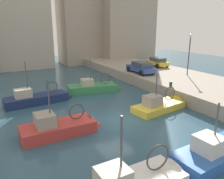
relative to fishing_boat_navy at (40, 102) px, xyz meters
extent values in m
plane|color=#2D5166|center=(4.26, -6.90, -0.11)|extent=(80.00, 80.00, 0.00)
cube|color=#9E9384|center=(15.76, -6.90, 0.49)|extent=(9.00, 56.00, 1.20)
cube|color=navy|center=(-0.30, -0.02, -0.11)|extent=(5.70, 2.17, 1.55)
cone|color=navy|center=(2.84, 0.21, -0.11)|extent=(1.01, 1.65, 1.58)
cube|color=#B2A893|center=(-0.30, -0.02, 0.59)|extent=(5.46, 2.01, 0.08)
cube|color=#B7AD99|center=(-1.40, -0.11, 1.04)|extent=(1.51, 1.15, 0.82)
cylinder|color=#4C4C51|center=(-0.97, -0.07, 2.24)|extent=(0.10, 0.10, 3.30)
torus|color=#3F3833|center=(1.26, 0.09, 1.25)|extent=(1.10, 0.16, 1.10)
sphere|color=white|center=(-2.04, 0.82, 0.12)|extent=(0.32, 0.32, 0.32)
cube|color=#BC3833|center=(-0.18, -7.15, -0.11)|extent=(4.80, 2.06, 1.54)
cone|color=#BC3833|center=(2.56, -7.11, -0.11)|extent=(0.92, 1.81, 1.79)
cube|color=#B2A893|center=(-0.18, -7.15, 0.58)|extent=(4.61, 1.89, 0.08)
cube|color=gray|center=(-1.00, -7.16, 1.06)|extent=(1.22, 1.44, 0.87)
cylinder|color=#4C4C51|center=(-0.64, -7.15, 2.14)|extent=(0.10, 0.10, 3.10)
torus|color=#3F3833|center=(1.16, -7.13, 1.24)|extent=(1.09, 0.09, 1.09)
sphere|color=white|center=(-1.63, -6.07, 0.12)|extent=(0.32, 0.32, 0.32)
cube|color=#388951|center=(5.88, 1.13, -0.11)|extent=(5.51, 2.92, 1.52)
cone|color=#388951|center=(8.79, 0.57, -0.11)|extent=(1.22, 1.92, 1.78)
cube|color=#9E7A51|center=(5.88, 1.13, 0.58)|extent=(5.27, 2.73, 0.08)
cube|color=#B7AD99|center=(5.32, 1.23, 0.97)|extent=(1.48, 1.40, 0.71)
cylinder|color=#4C4C51|center=(5.70, 1.16, 1.98)|extent=(0.10, 0.10, 2.81)
torus|color=#3F3833|center=(7.32, 0.85, 1.28)|extent=(1.19, 0.30, 1.20)
sphere|color=white|center=(4.54, 2.49, 0.12)|extent=(0.32, 0.32, 0.32)
cube|color=#2D60B7|center=(6.49, -14.03, -0.11)|extent=(5.07, 2.36, 1.22)
cube|color=#9E7A51|center=(6.49, -14.03, 0.44)|extent=(4.86, 2.18, 0.08)
cube|color=beige|center=(5.93, -14.06, 0.93)|extent=(1.41, 1.41, 0.91)
cylinder|color=#4C4C51|center=(6.33, -14.04, 1.79)|extent=(0.10, 0.10, 2.71)
sphere|color=white|center=(4.93, -12.98, 0.07)|extent=(0.32, 0.32, 0.32)
cone|color=white|center=(3.93, -14.02, -0.11)|extent=(0.96, 1.75, 1.72)
cube|color=#B7AD99|center=(0.17, -14.14, 0.94)|extent=(1.32, 1.19, 0.94)
cylinder|color=#4C4C51|center=(0.56, -14.13, 2.02)|extent=(0.10, 0.10, 3.18)
torus|color=#3F3833|center=(2.52, -14.06, 1.19)|extent=(1.29, 0.12, 1.29)
cube|color=gold|center=(8.61, -6.82, -0.11)|extent=(5.00, 2.58, 1.15)
cone|color=gold|center=(11.32, -6.44, -0.11)|extent=(1.13, 1.85, 1.74)
cube|color=#B2A893|center=(8.61, -6.82, 0.41)|extent=(4.79, 2.40, 0.08)
cube|color=gray|center=(7.79, -6.94, 0.90)|extent=(1.50, 1.27, 0.90)
cylinder|color=#4C4C51|center=(8.20, -6.88, 1.78)|extent=(0.10, 0.10, 2.74)
torus|color=#3F3833|center=(9.93, -6.64, 1.15)|extent=(1.25, 0.25, 1.25)
sphere|color=white|center=(7.04, -5.97, 0.06)|extent=(0.32, 0.32, 0.32)
cube|color=#334C9E|center=(13.00, 2.16, 1.65)|extent=(1.96, 4.36, 0.57)
cube|color=#384756|center=(12.99, 1.94, 2.22)|extent=(1.68, 2.46, 0.57)
cylinder|color=black|center=(12.15, 3.65, 1.41)|extent=(0.24, 0.65, 0.64)
cylinder|color=black|center=(13.96, 3.59, 1.41)|extent=(0.24, 0.65, 0.64)
cylinder|color=black|center=(12.05, 0.73, 1.41)|extent=(0.24, 0.65, 0.64)
cylinder|color=black|center=(13.85, 0.67, 1.41)|extent=(0.24, 0.65, 0.64)
cube|color=gold|center=(17.90, 4.99, 1.62)|extent=(1.92, 4.04, 0.52)
cube|color=#384756|center=(17.89, 4.80, 2.14)|extent=(1.60, 2.30, 0.51)
cylinder|color=black|center=(17.19, 6.39, 1.41)|extent=(0.27, 0.65, 0.64)
cylinder|color=black|center=(18.82, 6.26, 1.41)|extent=(0.27, 0.65, 0.64)
cylinder|color=black|center=(16.99, 3.72, 1.41)|extent=(0.27, 0.65, 0.64)
cylinder|color=black|center=(18.62, 3.60, 1.41)|extent=(0.27, 0.65, 0.64)
cylinder|color=#2D2D33|center=(11.61, -4.90, 1.37)|extent=(0.28, 0.28, 0.55)
cylinder|color=#38383D|center=(17.26, -1.58, 3.34)|extent=(0.12, 0.12, 4.50)
sphere|color=#F2EACC|center=(17.26, -1.58, 5.74)|extent=(0.36, 0.36, 0.36)
cube|color=#A39384|center=(11.89, 20.38, 7.27)|extent=(7.32, 6.13, 14.75)
cube|color=#B2A899|center=(1.50, 20.61, 6.54)|extent=(8.94, 6.86, 13.30)
cube|color=#A39384|center=(20.07, 17.59, 11.26)|extent=(10.01, 6.46, 22.73)
camera|label=1|loc=(-3.52, -20.94, 6.91)|focal=36.19mm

